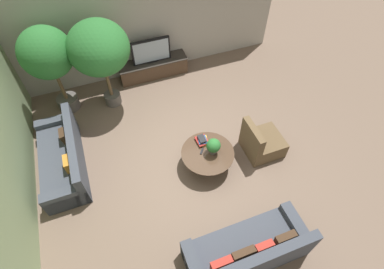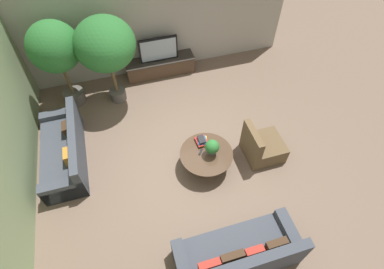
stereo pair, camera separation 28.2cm
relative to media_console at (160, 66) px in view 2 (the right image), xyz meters
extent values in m
plane|color=brown|center=(-0.09, -2.94, -0.24)|extent=(24.00, 24.00, 0.00)
cube|color=#A39E93|center=(-0.09, 0.32, 1.26)|extent=(7.40, 0.12, 3.00)
cube|color=#473323|center=(0.00, 0.00, -0.01)|extent=(1.85, 0.48, 0.47)
cube|color=#2D2823|center=(0.00, 0.00, 0.22)|extent=(1.88, 0.50, 0.02)
cube|color=black|center=(0.00, 0.00, 0.55)|extent=(1.03, 0.08, 0.66)
cube|color=#99A8B7|center=(0.00, -0.04, 0.55)|extent=(0.94, 0.00, 0.59)
cube|color=black|center=(0.00, 0.00, 0.24)|extent=(0.31, 0.13, 0.02)
cylinder|color=#756656|center=(0.25, -3.31, -0.23)|extent=(0.61, 0.61, 0.02)
cylinder|color=#756656|center=(0.25, -3.31, -0.03)|extent=(0.10, 0.10, 0.42)
cylinder|color=#4C3828|center=(0.25, -3.31, 0.18)|extent=(1.11, 1.11, 0.02)
cube|color=#3D424C|center=(-2.66, -2.28, -0.03)|extent=(0.84, 2.13, 0.42)
cube|color=#3D424C|center=(-2.32, -2.28, 0.39)|extent=(0.16, 2.13, 0.42)
cube|color=#3D424C|center=(-2.66, -1.32, 0.03)|extent=(0.84, 0.20, 0.54)
cube|color=#3D424C|center=(-2.66, -3.24, 0.03)|extent=(0.84, 0.20, 0.54)
cube|color=#422D1E|center=(-2.48, -1.90, 0.30)|extent=(0.17, 0.28, 0.27)
cube|color=orange|center=(-2.48, -2.66, 0.31)|extent=(0.13, 0.30, 0.27)
cube|color=#3D424C|center=(0.15, -5.30, -0.03)|extent=(2.12, 0.84, 0.42)
cube|color=#3D424C|center=(0.15, -5.64, 0.39)|extent=(2.12, 0.16, 0.42)
cube|color=#3D424C|center=(1.11, -5.30, 0.03)|extent=(0.20, 0.84, 0.54)
cube|color=#3D424C|center=(-0.81, -5.30, 0.03)|extent=(0.20, 0.84, 0.54)
cube|color=#422D1E|center=(0.72, -5.48, 0.34)|extent=(0.36, 0.15, 0.33)
cube|color=#B23328|center=(0.34, -5.48, 0.31)|extent=(0.31, 0.16, 0.29)
cube|color=#422D1E|center=(-0.04, -5.48, 0.35)|extent=(0.39, 0.17, 0.36)
cube|color=#B23328|center=(-0.42, -5.48, 0.33)|extent=(0.35, 0.16, 0.33)
cube|color=brown|center=(1.56, -3.37, -0.04)|extent=(0.80, 0.76, 0.40)
cube|color=brown|center=(1.23, -3.37, 0.39)|extent=(0.14, 0.76, 0.46)
cylinder|color=#514C47|center=(-2.35, -0.46, -0.08)|extent=(0.51, 0.51, 0.32)
cylinder|color=brown|center=(-2.35, -0.46, 0.46)|extent=(0.08, 0.08, 0.75)
ellipsoid|color=#286B2D|center=(-2.35, -0.46, 1.40)|extent=(1.15, 1.15, 1.14)
cylinder|color=#514C47|center=(-1.28, -0.69, -0.10)|extent=(0.41, 0.41, 0.29)
cylinder|color=brown|center=(-1.28, -0.69, 0.43)|extent=(0.08, 0.08, 0.77)
ellipsoid|color=#286B2D|center=(-1.28, -0.69, 1.41)|extent=(1.36, 1.36, 1.20)
cylinder|color=#514C47|center=(0.35, -3.34, 0.25)|extent=(0.15, 0.15, 0.11)
sphere|color=#286B2D|center=(0.35, -3.34, 0.43)|extent=(0.30, 0.30, 0.30)
cube|color=gold|center=(0.26, -3.00, 0.21)|extent=(0.25, 0.31, 0.03)
cube|color=#A32823|center=(0.24, -3.00, 0.24)|extent=(0.25, 0.30, 0.03)
cube|color=#2D4C84|center=(0.25, -3.00, 0.26)|extent=(0.22, 0.26, 0.02)
cube|color=#232326|center=(0.24, -3.00, 0.29)|extent=(0.14, 0.22, 0.04)
cube|color=black|center=(0.15, -3.24, 0.20)|extent=(0.13, 0.15, 0.02)
camera|label=1|loc=(-1.33, -6.56, 5.28)|focal=28.00mm
camera|label=2|loc=(-1.06, -6.65, 5.28)|focal=28.00mm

